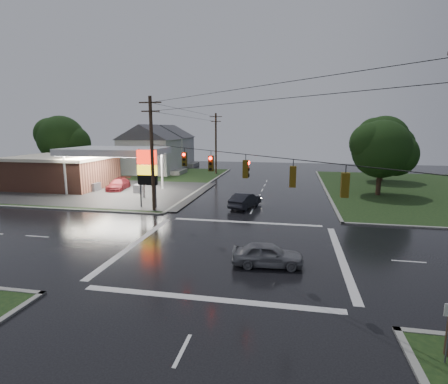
% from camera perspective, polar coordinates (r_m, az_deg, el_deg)
% --- Properties ---
extents(ground, '(120.00, 120.00, 0.00)m').
position_cam_1_polar(ground, '(23.86, 1.41, -9.38)').
color(ground, black).
rests_on(ground, ground).
extents(grass_nw, '(36.00, 36.00, 0.08)m').
position_cam_1_polar(grass_nw, '(57.14, -20.41, 1.75)').
color(grass_nw, black).
rests_on(grass_nw, ground).
extents(gas_station, '(26.20, 18.00, 5.60)m').
position_cam_1_polar(gas_station, '(51.43, -23.92, 3.41)').
color(gas_station, '#2D2D2D').
rests_on(gas_station, ground).
extents(pylon_sign, '(2.00, 0.35, 6.00)m').
position_cam_1_polar(pylon_sign, '(35.83, -12.44, 3.70)').
color(pylon_sign, '#59595E').
rests_on(pylon_sign, ground).
extents(utility_pole_nw, '(2.20, 0.32, 11.00)m').
position_cam_1_polar(utility_pole_nw, '(34.36, -11.67, 6.31)').
color(utility_pole_nw, '#382619').
rests_on(utility_pole_nw, ground).
extents(utility_pole_n, '(2.20, 0.32, 10.50)m').
position_cam_1_polar(utility_pole_n, '(61.61, -1.33, 8.07)').
color(utility_pole_n, '#382619').
rests_on(utility_pole_n, ground).
extents(traffic_signals, '(26.87, 26.87, 1.47)m').
position_cam_1_polar(traffic_signals, '(22.47, 1.53, 6.33)').
color(traffic_signals, black).
rests_on(traffic_signals, ground).
extents(house_near, '(11.05, 8.48, 8.60)m').
position_cam_1_polar(house_near, '(63.25, -11.99, 6.95)').
color(house_near, silver).
rests_on(house_near, ground).
extents(house_far, '(11.05, 8.48, 8.60)m').
position_cam_1_polar(house_far, '(74.77, -9.09, 7.57)').
color(house_far, silver).
rests_on(house_far, ground).
extents(tree_nw_behind, '(8.93, 7.60, 10.00)m').
position_cam_1_polar(tree_nw_behind, '(64.28, -24.94, 7.85)').
color(tree_nw_behind, black).
rests_on(tree_nw_behind, ground).
extents(tree_ne_near, '(7.99, 6.80, 8.98)m').
position_cam_1_polar(tree_ne_near, '(45.39, 24.49, 6.37)').
color(tree_ne_near, black).
rests_on(tree_ne_near, ground).
extents(tree_ne_far, '(8.46, 7.20, 9.80)m').
position_cam_1_polar(tree_ne_far, '(57.72, 24.76, 7.66)').
color(tree_ne_far, black).
rests_on(tree_ne_far, ground).
extents(car_north, '(3.01, 4.94, 1.54)m').
position_cam_1_polar(car_north, '(35.78, 3.47, -1.34)').
color(car_north, black).
rests_on(car_north, ground).
extents(car_crossing, '(4.32, 2.02, 1.43)m').
position_cam_1_polar(car_crossing, '(21.14, 7.12, -10.07)').
color(car_crossing, slate).
rests_on(car_crossing, ground).
extents(car_pump, '(2.79, 5.32, 1.47)m').
position_cam_1_polar(car_pump, '(47.77, -16.85, 1.19)').
color(car_pump, maroon).
rests_on(car_pump, ground).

